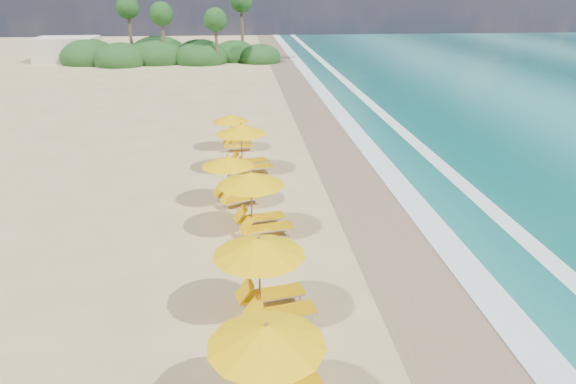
# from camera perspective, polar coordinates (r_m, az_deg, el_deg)

# --- Properties ---
(ground) EXTENTS (160.00, 160.00, 0.00)m
(ground) POSITION_cam_1_polar(r_m,az_deg,el_deg) (20.76, 0.00, -3.08)
(ground) COLOR tan
(ground) RESTS_ON ground
(wet_sand) EXTENTS (4.00, 160.00, 0.01)m
(wet_sand) POSITION_cam_1_polar(r_m,az_deg,el_deg) (21.48, 10.69, -2.58)
(wet_sand) COLOR #8C7453
(wet_sand) RESTS_ON ground
(surf_foam) EXTENTS (4.00, 160.00, 0.01)m
(surf_foam) POSITION_cam_1_polar(r_m,az_deg,el_deg) (22.35, 17.37, -2.18)
(surf_foam) COLOR white
(surf_foam) RESTS_ON ground
(station_0) EXTENTS (3.12, 3.03, 2.50)m
(station_0) POSITION_cam_1_polar(r_m,az_deg,el_deg) (11.38, -1.35, -18.30)
(station_0) COLOR olive
(station_0) RESTS_ON ground
(station_1) EXTENTS (3.10, 2.97, 2.55)m
(station_1) POSITION_cam_1_polar(r_m,az_deg,el_deg) (14.39, -2.35, -8.70)
(station_1) COLOR olive
(station_1) RESTS_ON ground
(station_2) EXTENTS (3.05, 2.93, 2.50)m
(station_2) POSITION_cam_1_polar(r_m,az_deg,el_deg) (19.21, -3.46, -0.68)
(station_2) COLOR olive
(station_2) RESTS_ON ground
(station_3) EXTENTS (2.88, 2.85, 2.22)m
(station_3) POSITION_cam_1_polar(r_m,az_deg,el_deg) (21.95, -6.12, 1.71)
(station_3) COLOR olive
(station_3) RESTS_ON ground
(station_4) EXTENTS (3.03, 2.90, 2.52)m
(station_4) POSITION_cam_1_polar(r_m,az_deg,el_deg) (25.75, -4.65, 5.21)
(station_4) COLOR olive
(station_4) RESTS_ON ground
(station_5) EXTENTS (2.36, 2.21, 2.09)m
(station_5) POSITION_cam_1_polar(r_m,az_deg,el_deg) (29.46, -5.95, 6.80)
(station_5) COLOR olive
(station_5) RESTS_ON ground
(treeline) EXTENTS (25.80, 8.80, 9.74)m
(treeline) POSITION_cam_1_polar(r_m,az_deg,el_deg) (65.23, -13.05, 14.44)
(treeline) COLOR #163D14
(treeline) RESTS_ON ground
(beach_building) EXTENTS (7.00, 5.00, 2.80)m
(beach_building) POSITION_cam_1_polar(r_m,az_deg,el_deg) (70.12, -22.95, 14.14)
(beach_building) COLOR beige
(beach_building) RESTS_ON ground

